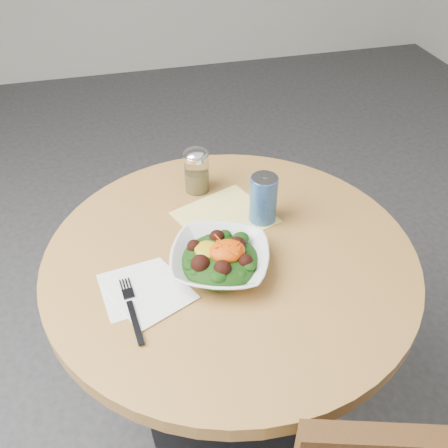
# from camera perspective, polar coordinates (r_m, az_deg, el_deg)

# --- Properties ---
(ground) EXTENTS (6.00, 6.00, 0.00)m
(ground) POSITION_cam_1_polar(r_m,az_deg,el_deg) (1.80, 0.52, -21.08)
(ground) COLOR #2D2C2F
(ground) RESTS_ON ground
(table) EXTENTS (0.90, 0.90, 0.75)m
(table) POSITION_cam_1_polar(r_m,az_deg,el_deg) (1.35, 0.66, -9.48)
(table) COLOR black
(table) RESTS_ON ground
(cloth_napkin) EXTENTS (0.28, 0.27, 0.00)m
(cloth_napkin) POSITION_cam_1_polar(r_m,az_deg,el_deg) (1.31, 0.10, 0.81)
(cloth_napkin) COLOR yellow
(cloth_napkin) RESTS_ON table
(paper_napkins) EXTENTS (0.22, 0.21, 0.00)m
(paper_napkins) POSITION_cam_1_polar(r_m,az_deg,el_deg) (1.13, -9.08, -7.56)
(paper_napkins) COLOR white
(paper_napkins) RESTS_ON table
(salad_bowl) EXTENTS (0.29, 0.29, 0.08)m
(salad_bowl) POSITION_cam_1_polar(r_m,az_deg,el_deg) (1.14, -0.46, -4.08)
(salad_bowl) COLOR white
(salad_bowl) RESTS_ON table
(fork) EXTENTS (0.03, 0.19, 0.00)m
(fork) POSITION_cam_1_polar(r_m,az_deg,el_deg) (1.10, -10.53, -9.38)
(fork) COLOR black
(fork) RESTS_ON table
(spice_shaker) EXTENTS (0.07, 0.07, 0.13)m
(spice_shaker) POSITION_cam_1_polar(r_m,az_deg,el_deg) (1.38, -3.16, 6.10)
(spice_shaker) COLOR silver
(spice_shaker) RESTS_ON table
(beverage_can) EXTENTS (0.07, 0.07, 0.13)m
(beverage_can) POSITION_cam_1_polar(r_m,az_deg,el_deg) (1.27, 4.51, 2.87)
(beverage_can) COLOR navy
(beverage_can) RESTS_ON table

